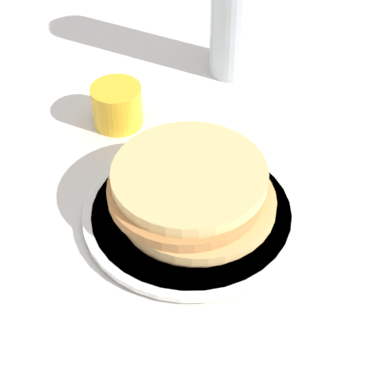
# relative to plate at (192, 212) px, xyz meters

# --- Properties ---
(ground_plane) EXTENTS (4.00, 4.00, 0.00)m
(ground_plane) POSITION_rel_plate_xyz_m (-0.00, -0.01, -0.01)
(ground_plane) COLOR silver
(plate) EXTENTS (0.25, 0.25, 0.01)m
(plate) POSITION_rel_plate_xyz_m (0.00, 0.00, 0.00)
(plate) COLOR silver
(plate) RESTS_ON ground_plane
(pancake_stack) EXTENTS (0.19, 0.19, 0.05)m
(pancake_stack) POSITION_rel_plate_xyz_m (0.00, 0.00, 0.03)
(pancake_stack) COLOR tan
(pancake_stack) RESTS_ON plate
(juice_glass) EXTENTS (0.07, 0.07, 0.06)m
(juice_glass) POSITION_rel_plate_xyz_m (0.11, 0.17, 0.02)
(juice_glass) COLOR yellow
(juice_glass) RESTS_ON ground_plane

